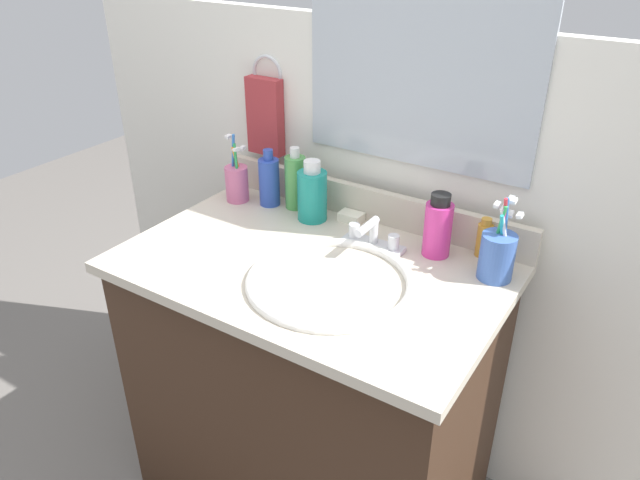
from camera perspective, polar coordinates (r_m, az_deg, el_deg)
vanity_cabinet at (r=1.68m, az=-0.77°, el=-14.17°), size 0.87×0.54×0.76m
countertop at (r=1.44m, az=-0.87°, el=-2.64°), size 0.91×0.58×0.03m
backsplash at (r=1.63m, az=4.57°, el=3.45°), size 0.91×0.02×0.09m
back_wall at (r=1.76m, az=5.31°, el=-1.23°), size 2.01×0.04×1.30m
mirror_panel at (r=1.49m, az=9.49°, el=17.25°), size 0.60×0.01×0.56m
towel_ring at (r=1.75m, az=-5.01°, el=15.45°), size 0.10×0.01×0.10m
hand_towel at (r=1.76m, az=-5.20°, el=11.54°), size 0.11×0.04×0.22m
sink_basin at (r=1.38m, az=1.00°, el=-5.15°), size 0.39×0.39×0.11m
faucet at (r=1.49m, az=4.96°, el=0.21°), size 0.16×0.10×0.08m
bottle_shampoo_blue at (r=1.70m, az=-4.82°, el=5.57°), size 0.06×0.06×0.16m
bottle_mouthwash_teal at (r=1.61m, az=-0.74°, el=4.36°), size 0.08×0.08×0.17m
bottle_soap_pink at (r=1.47m, az=11.08°, el=1.20°), size 0.07×0.07×0.16m
bottle_oil_amber at (r=1.50m, az=15.24°, el=0.13°), size 0.04×0.04×0.10m
bottle_toner_green at (r=1.68m, az=-2.35°, el=5.54°), size 0.06×0.06×0.18m
cup_blue_plastic at (r=1.41m, az=16.42°, el=-1.31°), size 0.08×0.09×0.20m
cup_pink at (r=1.74m, az=-7.86°, el=5.42°), size 0.07×0.07×0.20m
soap_bar at (r=1.63m, az=2.96°, el=2.20°), size 0.06×0.04×0.02m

